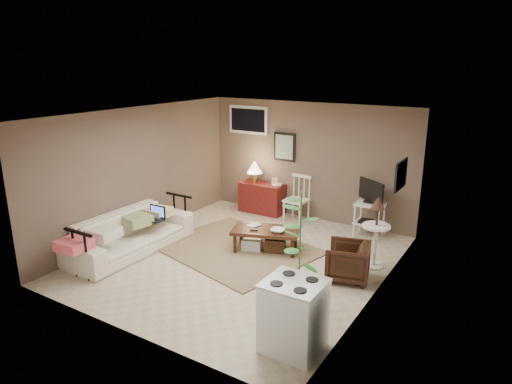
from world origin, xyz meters
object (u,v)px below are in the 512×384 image
Objects in this scene: red_console at (261,195)px; sofa at (130,227)px; coffee_table at (265,238)px; stove at (294,316)px; tv_stand at (370,207)px; potted_plant at (300,244)px; spindle_chair at (297,200)px; side_table at (377,224)px; armchair at (348,260)px.

sofa is at bearing -105.19° from red_console.
stove is (1.69, -2.21, 0.18)m from coffee_table.
tv_stand reaches higher than coffee_table.
tv_stand is at bearing 89.81° from potted_plant.
spindle_chair is (1.73, 2.89, -0.00)m from sofa.
potted_plant is (1.51, -2.92, 0.41)m from spindle_chair.
spindle_chair is at bearing 116.40° from stove.
side_table reaches higher than coffee_table.
red_console reaches higher than sofa.
tv_stand is (1.29, 1.63, 0.33)m from coffee_table.
tv_stand reaches higher than armchair.
armchair is 0.74× the size of stove.
coffee_table is 0.55× the size of sofa.
coffee_table is 1.17× the size of tv_stand.
tv_stand is at bearing 174.47° from armchair.
coffee_table is 2.33m from sofa.
potted_plant is (3.24, -0.03, 0.41)m from sofa.
sofa is 3.63× the size of armchair.
side_table is (1.79, 0.39, 0.49)m from coffee_table.
sofa is 1.42× the size of potted_plant.
spindle_chair is at bearing 178.74° from tv_stand.
armchair reaches higher than coffee_table.
coffee_table is 1.89m from potted_plant.
tv_stand is at bearing 112.28° from side_table.
sofa is 4.10m from side_table.
side_table is 1.38× the size of stove.
armchair is at bearing -36.37° from red_console.
red_console is 4.90m from stove.
coffee_table is at bearing -58.14° from sofa.
tv_stand is at bearing 95.95° from stove.
red_console is at bearing 125.43° from stove.
armchair is 1.98m from stove.
coffee_table is 1.90m from side_table.
spindle_chair is at bearing -30.95° from sofa.
side_table reaches higher than armchair.
stove is at bearing -63.60° from spindle_chair.
side_table is (2.95, -1.39, 0.34)m from red_console.
sofa is 3.36m from spindle_chair.
red_console is (0.81, 3.00, -0.06)m from sofa.
side_table is at bearing -32.06° from spindle_chair.
potted_plant is at bearing -51.29° from red_console.
side_table is 2.62m from stove.
sofa reaches higher than stove.
spindle_chair reaches higher than coffee_table.
stove is at bearing -66.86° from potted_plant.
red_console is 1.04× the size of tv_stand.
side_table reaches higher than spindle_chair.
spindle_chair is 2.64m from armchair.
sofa is 2.12× the size of tv_stand.
tv_stand is 2.90m from potted_plant.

